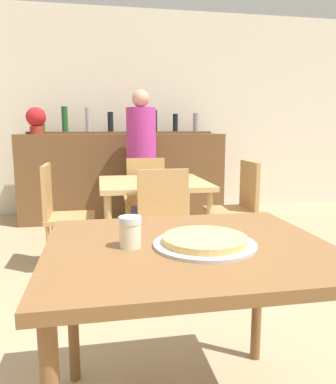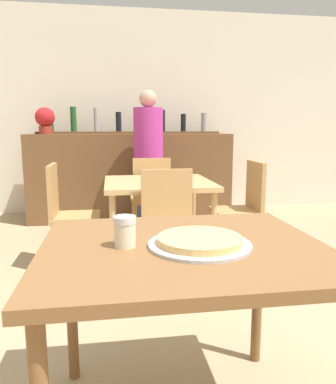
{
  "view_description": "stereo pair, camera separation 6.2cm",
  "coord_description": "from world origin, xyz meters",
  "px_view_note": "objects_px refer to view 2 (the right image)",
  "views": [
    {
      "loc": [
        -0.32,
        -1.29,
        1.18
      ],
      "look_at": [
        0.03,
        0.55,
        0.87
      ],
      "focal_mm": 35.0,
      "sensor_mm": 36.0,
      "label": 1
    },
    {
      "loc": [
        -0.26,
        -1.3,
        1.18
      ],
      "look_at": [
        0.03,
        0.55,
        0.87
      ],
      "focal_mm": 35.0,
      "sensor_mm": 36.0,
      "label": 2
    }
  ],
  "objects_px": {
    "chair_far_side_back": "(151,194)",
    "chair_far_side_left": "(66,209)",
    "person_standing": "(148,155)",
    "cheese_shaker": "(125,231)",
    "potted_plant": "(45,119)",
    "chair_far_side_right": "(244,203)",
    "pizza_tray": "(200,242)",
    "chair_far_side_front": "(169,223)"
  },
  "relations": [
    {
      "from": "chair_far_side_back",
      "to": "chair_far_side_left",
      "type": "bearing_deg",
      "value": 37.76
    },
    {
      "from": "person_standing",
      "to": "cheese_shaker",
      "type": "bearing_deg",
      "value": -97.29
    },
    {
      "from": "person_standing",
      "to": "potted_plant",
      "type": "distance_m",
      "value": 1.4
    },
    {
      "from": "chair_far_side_left",
      "to": "person_standing",
      "type": "bearing_deg",
      "value": -35.79
    },
    {
      "from": "chair_far_side_back",
      "to": "chair_far_side_left",
      "type": "distance_m",
      "value": 1.0
    },
    {
      "from": "chair_far_side_back",
      "to": "chair_far_side_right",
      "type": "distance_m",
      "value": 1.0
    },
    {
      "from": "chair_far_side_right",
      "to": "potted_plant",
      "type": "relative_size",
      "value": 2.71
    },
    {
      "from": "pizza_tray",
      "to": "cheese_shaker",
      "type": "height_order",
      "value": "cheese_shaker"
    },
    {
      "from": "chair_far_side_back",
      "to": "person_standing",
      "type": "bearing_deg",
      "value": -93.32
    },
    {
      "from": "chair_far_side_front",
      "to": "chair_far_side_right",
      "type": "height_order",
      "value": "same"
    },
    {
      "from": "chair_far_side_front",
      "to": "person_standing",
      "type": "height_order",
      "value": "person_standing"
    },
    {
      "from": "chair_far_side_right",
      "to": "pizza_tray",
      "type": "distance_m",
      "value": 2.15
    },
    {
      "from": "person_standing",
      "to": "chair_far_side_left",
      "type": "bearing_deg",
      "value": -125.79
    },
    {
      "from": "cheese_shaker",
      "to": "person_standing",
      "type": "bearing_deg",
      "value": 82.71
    },
    {
      "from": "pizza_tray",
      "to": "chair_far_side_back",
      "type": "bearing_deg",
      "value": 87.89
    },
    {
      "from": "chair_far_side_left",
      "to": "person_standing",
      "type": "distance_m",
      "value": 1.45
    },
    {
      "from": "chair_far_side_front",
      "to": "pizza_tray",
      "type": "distance_m",
      "value": 1.36
    },
    {
      "from": "chair_far_side_front",
      "to": "pizza_tray",
      "type": "xyz_separation_m",
      "value": [
        -0.09,
        -1.33,
        0.27
      ]
    },
    {
      "from": "chair_far_side_left",
      "to": "pizza_tray",
      "type": "distance_m",
      "value": 2.08
    },
    {
      "from": "chair_far_side_front",
      "to": "chair_far_side_back",
      "type": "relative_size",
      "value": 1.0
    },
    {
      "from": "chair_far_side_right",
      "to": "chair_far_side_front",
      "type": "bearing_deg",
      "value": -52.24
    },
    {
      "from": "chair_far_side_left",
      "to": "pizza_tray",
      "type": "bearing_deg",
      "value": -160.26
    },
    {
      "from": "potted_plant",
      "to": "chair_far_side_front",
      "type": "bearing_deg",
      "value": -62.37
    },
    {
      "from": "chair_far_side_back",
      "to": "cheese_shaker",
      "type": "distance_m",
      "value": 2.56
    },
    {
      "from": "chair_far_side_right",
      "to": "person_standing",
      "type": "bearing_deg",
      "value": -146.28
    },
    {
      "from": "chair_far_side_left",
      "to": "potted_plant",
      "type": "height_order",
      "value": "potted_plant"
    },
    {
      "from": "chair_far_side_front",
      "to": "person_standing",
      "type": "relative_size",
      "value": 0.55
    },
    {
      "from": "pizza_tray",
      "to": "potted_plant",
      "type": "height_order",
      "value": "potted_plant"
    },
    {
      "from": "chair_far_side_front",
      "to": "chair_far_side_back",
      "type": "bearing_deg",
      "value": 90.0
    },
    {
      "from": "chair_far_side_left",
      "to": "person_standing",
      "type": "height_order",
      "value": "person_standing"
    },
    {
      "from": "chair_far_side_left",
      "to": "potted_plant",
      "type": "relative_size",
      "value": 2.71
    },
    {
      "from": "chair_far_side_front",
      "to": "cheese_shaker",
      "type": "relative_size",
      "value": 7.98
    },
    {
      "from": "pizza_tray",
      "to": "chair_far_side_right",
      "type": "bearing_deg",
      "value": 65.5
    },
    {
      "from": "chair_far_side_back",
      "to": "chair_far_side_right",
      "type": "height_order",
      "value": "same"
    },
    {
      "from": "chair_far_side_front",
      "to": "pizza_tray",
      "type": "height_order",
      "value": "chair_far_side_front"
    },
    {
      "from": "chair_far_side_front",
      "to": "chair_far_side_right",
      "type": "relative_size",
      "value": 1.0
    },
    {
      "from": "chair_far_side_front",
      "to": "potted_plant",
      "type": "bearing_deg",
      "value": 117.63
    },
    {
      "from": "chair_far_side_front",
      "to": "chair_far_side_back",
      "type": "xyz_separation_m",
      "value": [
        -0.0,
        1.23,
        0.0
      ]
    },
    {
      "from": "chair_far_side_front",
      "to": "cheese_shaker",
      "type": "height_order",
      "value": "chair_far_side_front"
    },
    {
      "from": "chair_far_side_back",
      "to": "chair_far_side_left",
      "type": "relative_size",
      "value": 1.0
    },
    {
      "from": "chair_far_side_right",
      "to": "person_standing",
      "type": "distance_m",
      "value": 1.42
    },
    {
      "from": "chair_far_side_front",
      "to": "cheese_shaker",
      "type": "xyz_separation_m",
      "value": [
        -0.36,
        -1.29,
        0.31
      ]
    }
  ]
}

